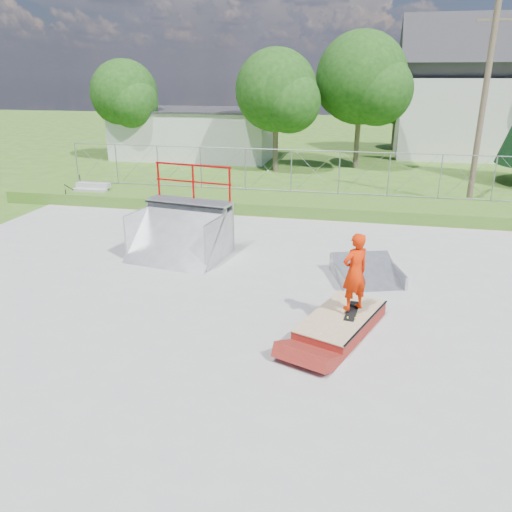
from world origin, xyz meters
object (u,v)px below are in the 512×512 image
(quarter_pipe, at_px, (177,216))
(flat_bank_ramp, at_px, (367,272))
(grind_box, at_px, (341,323))
(skater, at_px, (355,275))

(quarter_pipe, height_order, flat_bank_ramp, quarter_pipe)
(grind_box, bearing_deg, quarter_pipe, 165.76)
(flat_bank_ramp, bearing_deg, grind_box, -117.54)
(quarter_pipe, distance_m, flat_bank_ramp, 5.70)
(grind_box, relative_size, quarter_pipe, 1.01)
(skater, bearing_deg, quarter_pipe, -71.62)
(flat_bank_ramp, xyz_separation_m, skater, (-0.32, -2.80, 1.01))
(flat_bank_ramp, height_order, skater, skater)
(quarter_pipe, xyz_separation_m, flat_bank_ramp, (5.56, -0.60, -1.08))
(quarter_pipe, relative_size, flat_bank_ramp, 1.52)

